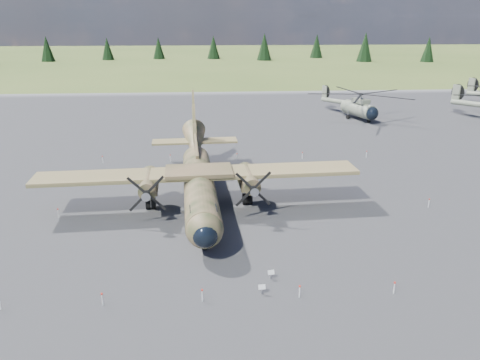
{
  "coord_description": "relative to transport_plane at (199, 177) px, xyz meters",
  "views": [
    {
      "loc": [
        -3.41,
        -38.13,
        16.52
      ],
      "look_at": [
        -0.61,
        2.0,
        2.37
      ],
      "focal_mm": 35.0,
      "sensor_mm": 36.0,
      "label": 1
    }
  ],
  "objects": [
    {
      "name": "info_placard_right",
      "position": [
        4.89,
        -13.44,
        -2.25
      ],
      "size": [
        0.45,
        0.26,
        0.67
      ],
      "rotation": [
        0.0,
        0.0,
        0.19
      ],
      "color": "gray",
      "rests_on": "ground"
    },
    {
      "name": "treeline",
      "position": [
        2.26,
        -7.98,
        2.1
      ],
      "size": [
        332.49,
        325.52,
        10.95
      ],
      "color": "black",
      "rests_on": "ground"
    },
    {
      "name": "info_placard_left",
      "position": [
        4.09,
        -15.18,
        -2.24
      ],
      "size": [
        0.45,
        0.22,
        0.69
      ],
      "rotation": [
        0.0,
        0.0,
        0.07
      ],
      "color": "gray",
      "rests_on": "ground"
    },
    {
      "name": "apron",
      "position": [
        4.37,
        7.8,
        -2.7
      ],
      "size": [
        120.0,
        120.0,
        0.04
      ],
      "primitive_type": "cube",
      "color": "slate",
      "rests_on": "ground"
    },
    {
      "name": "barrier_fence",
      "position": [
        3.91,
        -2.27,
        -2.19
      ],
      "size": [
        33.12,
        29.62,
        0.85
      ],
      "color": "silver",
      "rests_on": "ground"
    },
    {
      "name": "ground",
      "position": [
        4.37,
        -2.2,
        -2.7
      ],
      "size": [
        500.0,
        500.0,
        0.0
      ],
      "primitive_type": "plane",
      "color": "#59652D",
      "rests_on": "ground"
    },
    {
      "name": "helicopter_near",
      "position": [
        26.14,
        35.76,
        0.48
      ],
      "size": [
        22.54,
        22.7,
        4.48
      ],
      "rotation": [
        0.0,
        0.0,
        0.34
      ],
      "color": "gray",
      "rests_on": "ground"
    },
    {
      "name": "transport_plane",
      "position": [
        0.0,
        0.0,
        0.0
      ],
      "size": [
        28.49,
        25.86,
        9.39
      ],
      "rotation": [
        0.0,
        0.0,
        0.05
      ],
      "color": "#30381E",
      "rests_on": "ground"
    }
  ]
}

